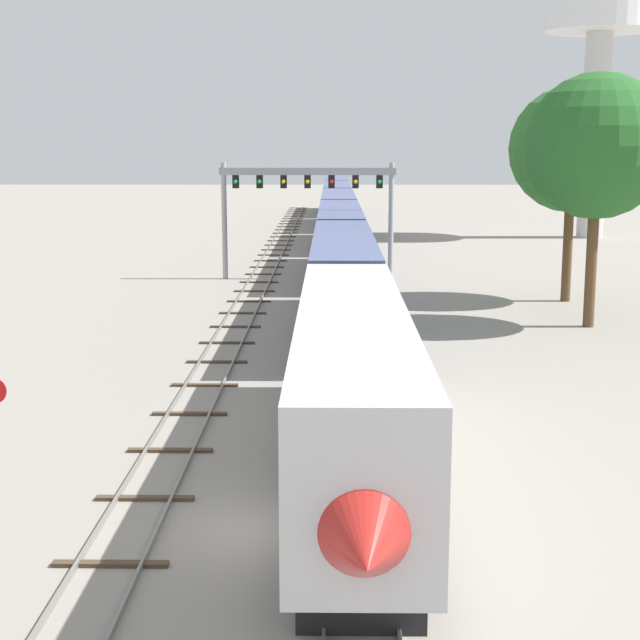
{
  "coord_description": "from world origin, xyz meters",
  "views": [
    {
      "loc": [
        1.42,
        -21.8,
        9.25
      ],
      "look_at": [
        1.0,
        12.0,
        3.0
      ],
      "focal_mm": 53.5,
      "sensor_mm": 36.0,
      "label": 1
    }
  ],
  "objects": [
    {
      "name": "track_near",
      "position": [
        -3.5,
        40.0,
        0.07
      ],
      "size": [
        2.6,
        160.0,
        0.16
      ],
      "color": "slate",
      "rests_on": "ground"
    },
    {
      "name": "water_tower",
      "position": [
        27.38,
        74.39,
        20.84
      ],
      "size": [
        10.8,
        10.8,
        25.98
      ],
      "color": "beige",
      "rests_on": "ground"
    },
    {
      "name": "passenger_train",
      "position": [
        2.0,
        56.72,
        2.61
      ],
      "size": [
        3.04,
        125.98,
        4.8
      ],
      "color": "silver",
      "rests_on": "ground"
    },
    {
      "name": "ground_plane",
      "position": [
        0.0,
        0.0,
        0.0
      ],
      "size": [
        400.0,
        400.0,
        0.0
      ],
      "primitive_type": "plane",
      "color": "gray"
    },
    {
      "name": "trackside_tree_left",
      "position": [
        15.41,
        34.65,
        8.94
      ],
      "size": [
        7.35,
        7.35,
        12.64
      ],
      "color": "brown",
      "rests_on": "ground"
    },
    {
      "name": "track_main",
      "position": [
        2.0,
        60.0,
        0.07
      ],
      "size": [
        2.6,
        200.0,
        0.16
      ],
      "color": "slate",
      "rests_on": "ground"
    },
    {
      "name": "signal_gantry",
      "position": [
        -0.25,
        43.99,
        5.94
      ],
      "size": [
        12.1,
        0.49,
        8.02
      ],
      "color": "#999BA0",
      "rests_on": "ground"
    },
    {
      "name": "trackside_tree_mid",
      "position": [
        14.63,
        26.53,
        9.13
      ],
      "size": [
        7.27,
        7.27,
        12.79
      ],
      "color": "brown",
      "rests_on": "ground"
    }
  ]
}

